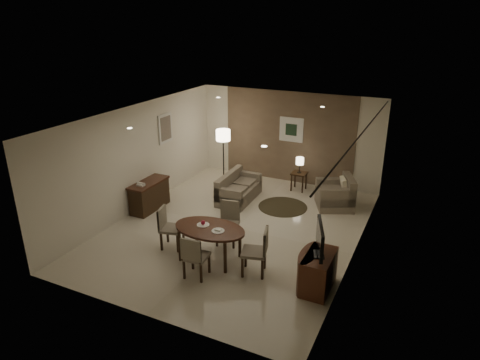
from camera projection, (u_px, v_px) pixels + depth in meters
The scene contains 31 objects.
room_shell at pixel (244, 169), 9.99m from camera, with size 5.50×7.00×2.70m.
taupe_accent at pixel (288, 137), 12.58m from camera, with size 3.96×0.03×2.70m, color brown.
curtain_wall at pixel (356, 196), 8.58m from camera, with size 0.08×6.70×2.58m, color beige, non-canonical shape.
curtain_rod at pixel (363, 132), 8.11m from camera, with size 0.03×0.03×6.80m, color black.
art_back_frame at pixel (291, 130), 12.43m from camera, with size 0.72×0.03×0.72m, color silver.
art_back_canvas at pixel (291, 130), 12.42m from camera, with size 0.34×0.01×0.34m, color #1C331F.
art_left_frame at pixel (165, 128), 11.57m from camera, with size 0.03×0.60×0.80m, color silver.
art_left_canvas at pixel (166, 128), 11.56m from camera, with size 0.01×0.46×0.64m, color gray.
downlight_nl at pixel (130, 128), 8.21m from camera, with size 0.10×0.10×0.01m, color white.
downlight_nr at pixel (264, 146), 7.09m from camera, with size 0.10×0.10×0.01m, color white.
downlight_fl at pixel (218, 98), 11.24m from camera, with size 0.10×0.10×0.01m, color white.
downlight_fr at pixel (322, 107), 10.12m from camera, with size 0.10×0.10×0.01m, color white.
console_desk at pixel (150, 195), 11.00m from camera, with size 0.48×1.20×0.75m, color #432715, non-canonical shape.
telephone at pixel (141, 184), 10.60m from camera, with size 0.20×0.14×0.09m, color white, non-canonical shape.
tv_cabinet at pixel (319, 272), 7.78m from camera, with size 0.48×0.90×0.70m, color brown, non-canonical shape.
flat_tv at pixel (320, 239), 7.55m from camera, with size 0.06×0.88×0.60m, color black, non-canonical shape.
dining_table at pixel (210, 243), 8.74m from camera, with size 1.51×0.95×0.71m, color #432715, non-canonical shape.
chair_near at pixel (196, 256), 8.13m from camera, with size 0.43×0.43×0.89m, color gray, non-canonical shape.
chair_far at pixel (228, 224), 9.30m from camera, with size 0.45×0.45×0.94m, color gray, non-canonical shape.
chair_left at pixel (172, 228), 9.14m from camera, with size 0.44×0.44×0.92m, color gray, non-canonical shape.
chair_right at pixel (254, 251), 8.21m from camera, with size 0.46×0.46×0.96m, color gray, non-canonical shape.
plate_a at pixel (203, 225), 8.73m from camera, with size 0.26×0.26×0.02m, color white.
plate_b at pixel (218, 231), 8.48m from camera, with size 0.26×0.26×0.02m, color white.
fruit_apple at pixel (203, 222), 8.71m from camera, with size 0.09×0.09×0.09m, color maroon.
napkin at pixel (218, 230), 8.47m from camera, with size 0.12×0.08×0.03m, color white.
round_rug at pixel (283, 207), 11.24m from camera, with size 1.28×1.28×0.01m, color #3A3220.
sofa at pixel (239, 187), 11.58m from camera, with size 0.76×1.53×0.72m, color gray, non-canonical shape.
armchair at pixel (335, 192), 11.11m from camera, with size 0.94×0.89×0.84m, color gray, non-canonical shape.
side_table at pixel (299, 181), 12.24m from camera, with size 0.42×0.42×0.53m, color #301E10, non-canonical shape.
table_lamp at pixel (300, 164), 12.05m from camera, with size 0.22×0.22×0.50m, color #FFEAC1, non-canonical shape.
floor_lamp at pixel (223, 157), 12.56m from camera, with size 0.41×0.41×1.64m, color #FFE5B7, non-canonical shape.
Camera 1 is at (3.97, -8.12, 4.73)m, focal length 32.00 mm.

